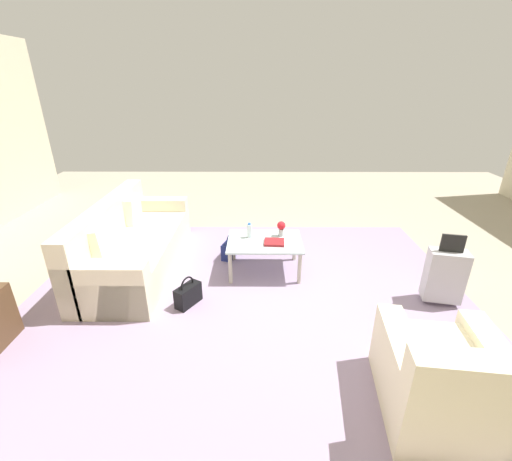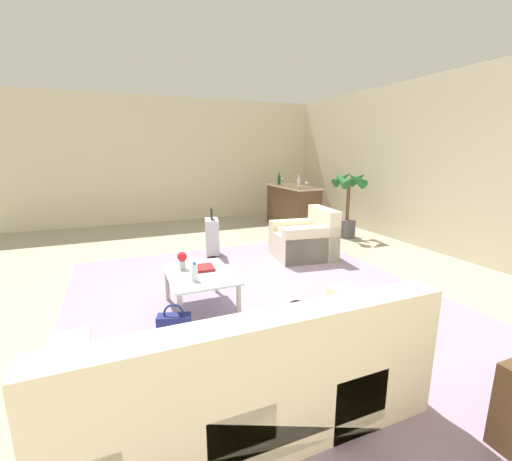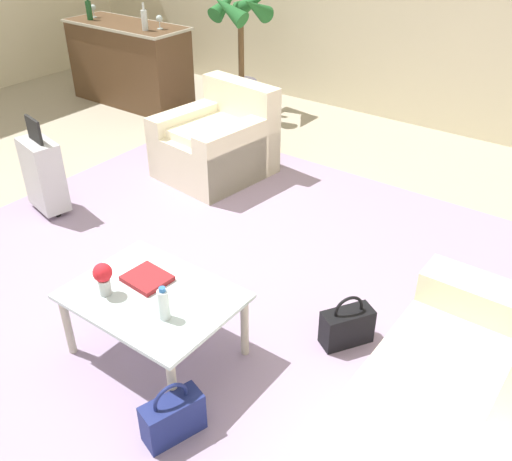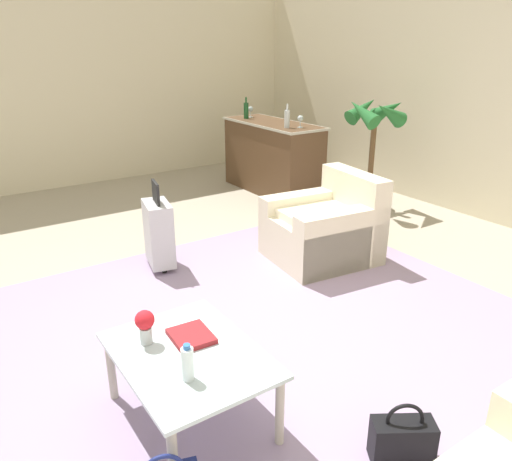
{
  "view_description": "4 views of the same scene",
  "coord_description": "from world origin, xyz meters",
  "px_view_note": "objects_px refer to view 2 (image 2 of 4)",
  "views": [
    {
      "loc": [
        0.49,
        3.51,
        2.34
      ],
      "look_at": [
        0.51,
        -0.24,
        0.7
      ],
      "focal_mm": 24.0,
      "sensor_mm": 36.0,
      "label": 1
    },
    {
      "loc": [
        4.0,
        -1.32,
        1.79
      ],
      "look_at": [
        0.31,
        0.22,
        0.86
      ],
      "focal_mm": 24.0,
      "sensor_mm": 36.0,
      "label": 2
    },
    {
      "loc": [
        2.41,
        -2.22,
        2.49
      ],
      "look_at": [
        0.74,
        0.04,
        0.74
      ],
      "focal_mm": 40.0,
      "sensor_mm": 36.0,
      "label": 3
    },
    {
      "loc": [
        2.51,
        -1.48,
        2.05
      ],
      "look_at": [
        -0.11,
        0.29,
        0.83
      ],
      "focal_mm": 35.0,
      "sensor_mm": 36.0,
      "label": 4
    }
  ],
  "objects_px": {
    "handbag_navy": "(174,326)",
    "handbag_black": "(297,321)",
    "couch": "(251,384)",
    "water_bottle": "(195,272)",
    "bar_console": "(292,206)",
    "coffee_table_book": "(204,268)",
    "flower_vase": "(182,259)",
    "suitcase_silver": "(212,236)",
    "wine_glass_left_of_centre": "(307,184)",
    "wine_bottle_clear": "(299,183)",
    "armchair": "(306,241)",
    "coffee_table": "(200,278)",
    "potted_palm": "(348,200)",
    "wine_glass_leftmost": "(282,180)",
    "wine_bottle_green": "(279,180)"
  },
  "relations": [
    {
      "from": "couch",
      "to": "coffee_table_book",
      "type": "height_order",
      "value": "couch"
    },
    {
      "from": "armchair",
      "to": "coffee_table",
      "type": "height_order",
      "value": "armchair"
    },
    {
      "from": "armchair",
      "to": "handbag_black",
      "type": "height_order",
      "value": "armchair"
    },
    {
      "from": "wine_bottle_green",
      "to": "handbag_navy",
      "type": "relative_size",
      "value": 0.84
    },
    {
      "from": "coffee_table_book",
      "to": "water_bottle",
      "type": "bearing_deg",
      "value": -25.5
    },
    {
      "from": "wine_glass_left_of_centre",
      "to": "suitcase_silver",
      "type": "distance_m",
      "value": 2.71
    },
    {
      "from": "coffee_table",
      "to": "handbag_navy",
      "type": "xyz_separation_m",
      "value": [
        0.49,
        -0.39,
        -0.26
      ]
    },
    {
      "from": "armchair",
      "to": "wine_glass_left_of_centre",
      "type": "xyz_separation_m",
      "value": [
        -1.65,
        0.96,
        0.8
      ]
    },
    {
      "from": "wine_bottle_clear",
      "to": "handbag_navy",
      "type": "distance_m",
      "value": 4.97
    },
    {
      "from": "water_bottle",
      "to": "wine_glass_left_of_centre",
      "type": "bearing_deg",
      "value": 134.21
    },
    {
      "from": "couch",
      "to": "coffee_table",
      "type": "height_order",
      "value": "couch"
    },
    {
      "from": "flower_vase",
      "to": "suitcase_silver",
      "type": "distance_m",
      "value": 1.98
    },
    {
      "from": "armchair",
      "to": "bar_console",
      "type": "relative_size",
      "value": 0.64
    },
    {
      "from": "wine_glass_left_of_centre",
      "to": "wine_bottle_clear",
      "type": "height_order",
      "value": "wine_bottle_clear"
    },
    {
      "from": "couch",
      "to": "handbag_black",
      "type": "distance_m",
      "value": 1.27
    },
    {
      "from": "flower_vase",
      "to": "bar_console",
      "type": "relative_size",
      "value": 0.13
    },
    {
      "from": "flower_vase",
      "to": "handbag_navy",
      "type": "relative_size",
      "value": 0.57
    },
    {
      "from": "wine_glass_left_of_centre",
      "to": "armchair",
      "type": "bearing_deg",
      "value": -30.22
    },
    {
      "from": "wine_glass_leftmost",
      "to": "handbag_black",
      "type": "xyz_separation_m",
      "value": [
        4.94,
        -2.34,
        -0.96
      ]
    },
    {
      "from": "bar_console",
      "to": "flower_vase",
      "type": "bearing_deg",
      "value": -44.74
    },
    {
      "from": "water_bottle",
      "to": "potted_palm",
      "type": "distance_m",
      "value": 4.5
    },
    {
      "from": "couch",
      "to": "water_bottle",
      "type": "distance_m",
      "value": 1.62
    },
    {
      "from": "suitcase_silver",
      "to": "water_bottle",
      "type": "bearing_deg",
      "value": -19.98
    },
    {
      "from": "bar_console",
      "to": "coffee_table_book",
      "type": "bearing_deg",
      "value": -41.78
    },
    {
      "from": "bar_console",
      "to": "wine_glass_left_of_centre",
      "type": "distance_m",
      "value": 0.81
    },
    {
      "from": "wine_bottle_clear",
      "to": "suitcase_silver",
      "type": "distance_m",
      "value": 2.61
    },
    {
      "from": "wine_bottle_clear",
      "to": "handbag_navy",
      "type": "xyz_separation_m",
      "value": [
        3.52,
        -3.36,
        -0.97
      ]
    },
    {
      "from": "handbag_navy",
      "to": "handbag_black",
      "type": "bearing_deg",
      "value": 71.49
    },
    {
      "from": "suitcase_silver",
      "to": "flower_vase",
      "type": "bearing_deg",
      "value": -25.53
    },
    {
      "from": "coffee_table_book",
      "to": "potted_palm",
      "type": "height_order",
      "value": "potted_palm"
    },
    {
      "from": "water_bottle",
      "to": "flower_vase",
      "type": "relative_size",
      "value": 1.0
    },
    {
      "from": "water_bottle",
      "to": "suitcase_silver",
      "type": "bearing_deg",
      "value": 160.02
    },
    {
      "from": "armchair",
      "to": "handbag_navy",
      "type": "distance_m",
      "value": 3.12
    },
    {
      "from": "coffee_table_book",
      "to": "handbag_navy",
      "type": "distance_m",
      "value": 0.84
    },
    {
      "from": "coffee_table_book",
      "to": "suitcase_silver",
      "type": "distance_m",
      "value": 1.98
    },
    {
      "from": "armchair",
      "to": "wine_glass_leftmost",
      "type": "xyz_separation_m",
      "value": [
        -2.77,
        0.93,
        0.8
      ]
    },
    {
      "from": "coffee_table",
      "to": "couch",
      "type": "bearing_deg",
      "value": -3.18
    },
    {
      "from": "armchair",
      "to": "suitcase_silver",
      "type": "bearing_deg",
      "value": -115.75
    },
    {
      "from": "flower_vase",
      "to": "wine_glass_left_of_centre",
      "type": "relative_size",
      "value": 1.33
    },
    {
      "from": "wine_glass_leftmost",
      "to": "coffee_table_book",
      "type": "bearing_deg",
      "value": -37.48
    },
    {
      "from": "coffee_table",
      "to": "handbag_black",
      "type": "bearing_deg",
      "value": 40.96
    },
    {
      "from": "coffee_table_book",
      "to": "handbag_navy",
      "type": "bearing_deg",
      "value": -33.32
    },
    {
      "from": "couch",
      "to": "bar_console",
      "type": "height_order",
      "value": "bar_console"
    },
    {
      "from": "suitcase_silver",
      "to": "bar_console",
      "type": "bearing_deg",
      "value": 122.01
    },
    {
      "from": "handbag_black",
      "to": "handbag_navy",
      "type": "xyz_separation_m",
      "value": [
        -0.38,
        -1.15,
        0.0
      ]
    },
    {
      "from": "armchair",
      "to": "handbag_black",
      "type": "xyz_separation_m",
      "value": [
        2.17,
        -1.41,
        -0.16
      ]
    },
    {
      "from": "bar_console",
      "to": "handbag_black",
      "type": "distance_m",
      "value": 4.98
    },
    {
      "from": "flower_vase",
      "to": "wine_bottle_green",
      "type": "distance_m",
      "value": 4.93
    },
    {
      "from": "coffee_table",
      "to": "suitcase_silver",
      "type": "relative_size",
      "value": 1.13
    },
    {
      "from": "water_bottle",
      "to": "coffee_table",
      "type": "bearing_deg",
      "value": 153.43
    }
  ]
}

